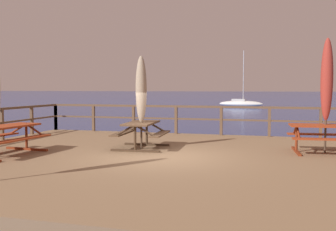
% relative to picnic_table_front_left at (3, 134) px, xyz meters
% --- Properties ---
extents(ground_plane, '(600.00, 600.00, 0.00)m').
position_rel_picnic_table_front_left_xyz_m(ground_plane, '(4.01, 0.89, -1.44)').
color(ground_plane, navy).
extents(wooden_deck, '(12.46, 10.37, 0.88)m').
position_rel_picnic_table_front_left_xyz_m(wooden_deck, '(4.01, 0.89, -1.00)').
color(wooden_deck, '#846647').
rests_on(wooden_deck, ground).
extents(railing_waterside_far, '(12.26, 0.10, 1.09)m').
position_rel_picnic_table_front_left_xyz_m(railing_waterside_far, '(4.01, 5.92, 0.18)').
color(railing_waterside_far, brown).
rests_on(railing_waterside_far, wooden_deck).
extents(picnic_table_front_left, '(1.57, 2.22, 0.78)m').
position_rel_picnic_table_front_left_xyz_m(picnic_table_front_left, '(0.00, 0.00, 0.00)').
color(picnic_table_front_left, '#993819').
rests_on(picnic_table_front_left, wooden_deck).
extents(picnic_table_front_right, '(1.50, 1.70, 0.78)m').
position_rel_picnic_table_front_left_xyz_m(picnic_table_front_right, '(3.10, 2.01, -0.02)').
color(picnic_table_front_right, brown).
rests_on(picnic_table_front_right, wooden_deck).
extents(picnic_table_mid_centre, '(2.13, 1.58, 0.78)m').
position_rel_picnic_table_front_left_xyz_m(picnic_table_mid_centre, '(8.23, 2.62, -0.00)').
color(picnic_table_mid_centre, '#993819').
rests_on(picnic_table_mid_centre, wooden_deck).
extents(patio_umbrella_tall_front, '(0.32, 0.32, 2.67)m').
position_rel_picnic_table_front_left_xyz_m(patio_umbrella_tall_front, '(3.12, 1.98, 1.13)').
color(patio_umbrella_tall_front, '#4C3828').
rests_on(patio_umbrella_tall_front, wooden_deck).
extents(patio_umbrella_tall_back_right, '(0.32, 0.32, 3.09)m').
position_rel_picnic_table_front_left_xyz_m(patio_umbrella_tall_back_right, '(8.16, 2.64, 1.40)').
color(patio_umbrella_tall_back_right, '#4C3828').
rests_on(patio_umbrella_tall_back_right, wooden_deck).
extents(sailboat_distant, '(6.13, 2.22, 7.72)m').
position_rel_picnic_table_front_left_xyz_m(sailboat_distant, '(1.90, 46.42, -0.93)').
color(sailboat_distant, white).
rests_on(sailboat_distant, ground).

